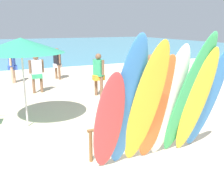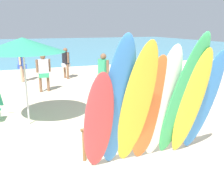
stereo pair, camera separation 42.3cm
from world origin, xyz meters
The scene contains 17 objects.
ground centered at (0.00, 14.00, 0.00)m, with size 60.00×60.00×0.00m, color beige.
ocean_water centered at (0.00, 31.84, 0.01)m, with size 60.00×40.00×0.02m, color teal.
surfboard_rack centered at (0.00, 0.00, 0.52)m, with size 2.51×0.07×0.68m.
surfboard_red_0 centered at (-1.10, -0.64, 0.98)m, with size 0.49×0.08×2.09m, color #D13D42.
surfboard_blue_1 centered at (-0.78, -0.70, 1.25)m, with size 0.50×0.06×2.67m, color #337AD1.
surfboard_yellow_2 centered at (-0.46, -0.73, 1.21)m, with size 0.53×0.06×2.61m, color yellow.
surfboard_orange_3 centered at (-0.11, -0.59, 1.08)m, with size 0.57×0.08×2.24m, color orange.
surfboard_white_4 centered at (0.14, -0.60, 1.16)m, with size 0.53×0.08×2.42m, color white.
surfboard_green_5 centered at (0.49, -0.69, 1.26)m, with size 0.54×0.07×2.68m, color #38B266.
surfboard_yellow_6 centered at (0.68, -0.70, 1.13)m, with size 0.46×0.08×2.40m, color yellow.
surfboard_blue_7 centered at (1.07, -0.59, 1.10)m, with size 0.51×0.08×2.31m, color #337AD1.
beachgoer_by_water centered at (1.88, 2.76, 0.97)m, with size 0.44×0.59×1.69m.
beachgoer_near_rack centered at (-0.06, 8.15, 0.89)m, with size 0.40×0.56×1.54m.
beachgoer_photographing centered at (-2.14, 8.15, 0.92)m, with size 0.42×0.58×1.60m.
beachgoer_midbeach centered at (-1.37, 5.83, 0.88)m, with size 0.58×0.24×1.52m.
beachgoer_strolling centered at (0.67, 4.38, 0.93)m, with size 0.42×0.59×1.61m.
beach_umbrella centered at (-2.13, 2.38, 2.12)m, with size 2.12×2.12×2.31m.
Camera 2 is at (-2.24, -4.39, 2.58)m, focal length 40.33 mm.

